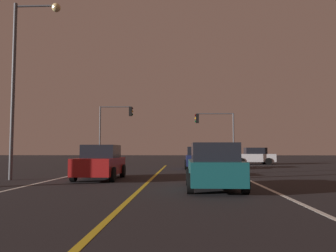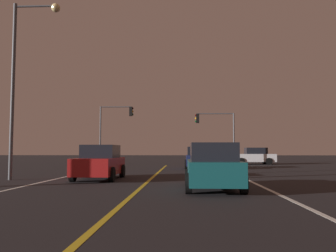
{
  "view_description": "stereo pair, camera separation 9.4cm",
  "coord_description": "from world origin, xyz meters",
  "px_view_note": "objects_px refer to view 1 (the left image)",
  "views": [
    {
      "loc": [
        1.55,
        0.38,
        1.44
      ],
      "look_at": [
        0.52,
        25.51,
        3.19
      ],
      "focal_mm": 37.14,
      "sensor_mm": 36.0,
      "label": 1
    },
    {
      "loc": [
        1.64,
        0.38,
        1.44
      ],
      "look_at": [
        0.52,
        25.51,
        3.19
      ],
      "focal_mm": 37.14,
      "sensor_mm": 36.0,
      "label": 2
    }
  ],
  "objects_px": {
    "car_crossing_side": "(253,156)",
    "street_lamp_left_mid": "(24,67)",
    "car_oncoming": "(100,163)",
    "car_lead_same_lane": "(214,167)",
    "traffic_light_near_right": "(214,126)",
    "traffic_light_near_left": "(116,121)",
    "car_ahead_far": "(198,158)"
  },
  "relations": [
    {
      "from": "car_crossing_side",
      "to": "car_lead_same_lane",
      "type": "relative_size",
      "value": 1.0
    },
    {
      "from": "car_lead_same_lane",
      "to": "car_ahead_far",
      "type": "xyz_separation_m",
      "value": [
        0.04,
        14.39,
        0.0
      ]
    },
    {
      "from": "car_oncoming",
      "to": "street_lamp_left_mid",
      "type": "bearing_deg",
      "value": -81.47
    },
    {
      "from": "car_crossing_side",
      "to": "traffic_light_near_right",
      "type": "xyz_separation_m",
      "value": [
        -4.21,
        -2.41,
        2.96
      ]
    },
    {
      "from": "street_lamp_left_mid",
      "to": "car_lead_same_lane",
      "type": "bearing_deg",
      "value": -22.55
    },
    {
      "from": "car_oncoming",
      "to": "car_ahead_far",
      "type": "distance_m",
      "value": 11.39
    },
    {
      "from": "traffic_light_near_right",
      "to": "traffic_light_near_left",
      "type": "distance_m",
      "value": 9.59
    },
    {
      "from": "traffic_light_near_right",
      "to": "car_ahead_far",
      "type": "bearing_deg",
      "value": 73.38
    },
    {
      "from": "car_oncoming",
      "to": "traffic_light_near_left",
      "type": "height_order",
      "value": "traffic_light_near_left"
    },
    {
      "from": "traffic_light_near_right",
      "to": "street_lamp_left_mid",
      "type": "xyz_separation_m",
      "value": [
        -10.89,
        -16.95,
        1.74
      ]
    },
    {
      "from": "car_oncoming",
      "to": "car_ahead_far",
      "type": "xyz_separation_m",
      "value": [
        5.26,
        10.1,
        0.0
      ]
    },
    {
      "from": "car_ahead_far",
      "to": "traffic_light_near_left",
      "type": "height_order",
      "value": "traffic_light_near_left"
    },
    {
      "from": "car_oncoming",
      "to": "car_lead_same_lane",
      "type": "height_order",
      "value": "same"
    },
    {
      "from": "car_crossing_side",
      "to": "street_lamp_left_mid",
      "type": "height_order",
      "value": "street_lamp_left_mid"
    },
    {
      "from": "street_lamp_left_mid",
      "to": "car_crossing_side",
      "type": "bearing_deg",
      "value": 52.04
    },
    {
      "from": "car_ahead_far",
      "to": "car_crossing_side",
      "type": "bearing_deg",
      "value": -35.0
    },
    {
      "from": "car_ahead_far",
      "to": "street_lamp_left_mid",
      "type": "xyz_separation_m",
      "value": [
        -9.01,
        -10.66,
        4.7
      ]
    },
    {
      "from": "car_ahead_far",
      "to": "car_oncoming",
      "type": "bearing_deg",
      "value": 152.49
    },
    {
      "from": "car_oncoming",
      "to": "street_lamp_left_mid",
      "type": "height_order",
      "value": "street_lamp_left_mid"
    },
    {
      "from": "car_oncoming",
      "to": "traffic_light_near_left",
      "type": "distance_m",
      "value": 16.92
    },
    {
      "from": "traffic_light_near_right",
      "to": "traffic_light_near_left",
      "type": "xyz_separation_m",
      "value": [
        -9.58,
        -0.0,
        0.46
      ]
    },
    {
      "from": "car_ahead_far",
      "to": "car_lead_same_lane",
      "type": "bearing_deg",
      "value": 179.86
    },
    {
      "from": "car_oncoming",
      "to": "car_crossing_side",
      "type": "height_order",
      "value": "same"
    },
    {
      "from": "car_lead_same_lane",
      "to": "street_lamp_left_mid",
      "type": "xyz_separation_m",
      "value": [
        -8.98,
        3.73,
        4.7
      ]
    },
    {
      "from": "car_crossing_side",
      "to": "car_ahead_far",
      "type": "relative_size",
      "value": 1.0
    },
    {
      "from": "car_crossing_side",
      "to": "street_lamp_left_mid",
      "type": "xyz_separation_m",
      "value": [
        -15.1,
        -19.36,
        4.7
      ]
    },
    {
      "from": "car_oncoming",
      "to": "car_lead_same_lane",
      "type": "xyz_separation_m",
      "value": [
        5.22,
        -4.29,
        0.0
      ]
    },
    {
      "from": "car_crossing_side",
      "to": "traffic_light_near_left",
      "type": "height_order",
      "value": "traffic_light_near_left"
    },
    {
      "from": "car_crossing_side",
      "to": "street_lamp_left_mid",
      "type": "distance_m",
      "value": 25.0
    },
    {
      "from": "car_lead_same_lane",
      "to": "street_lamp_left_mid",
      "type": "relative_size",
      "value": 0.49
    },
    {
      "from": "car_ahead_far",
      "to": "street_lamp_left_mid",
      "type": "relative_size",
      "value": 0.49
    },
    {
      "from": "car_ahead_far",
      "to": "street_lamp_left_mid",
      "type": "bearing_deg",
      "value": 139.79
    }
  ]
}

